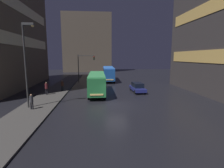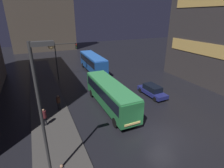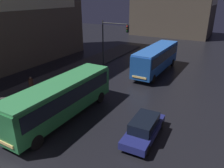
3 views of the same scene
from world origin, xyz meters
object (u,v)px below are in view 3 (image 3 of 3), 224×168
Objects in this scene: pedestrian_mid at (31,83)px; traffic_light_main at (112,37)px; car_taxi at (144,128)px; bus_far at (156,57)px; bus_near at (62,96)px.

pedestrian_mid is 0.28× the size of traffic_light_main.
traffic_light_main is (-9.40, 12.09, 3.48)m from car_taxi.
bus_near is at bearing 80.45° from bus_far.
bus_near is at bearing 3.97° from car_taxi.
traffic_light_main is at bearing 16.91° from bus_far.
pedestrian_mid is at bearing -7.70° from car_taxi.
bus_far is 15.04m from pedestrian_mid.
bus_near is 5.94× the size of pedestrian_mid.
traffic_light_main reaches higher than pedestrian_mid.
traffic_light_main is (2.79, 10.93, 3.03)m from pedestrian_mid.
car_taxi is (3.86, -13.66, -1.23)m from bus_far.
bus_far is 5.91× the size of pedestrian_mid.
pedestrian_mid is (-5.62, 1.88, -0.69)m from bus_near.
pedestrian_mid is (-8.33, -12.50, -0.79)m from bus_far.
car_taxi is (6.56, 0.72, -1.14)m from bus_near.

